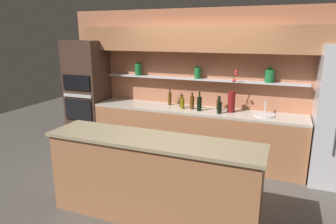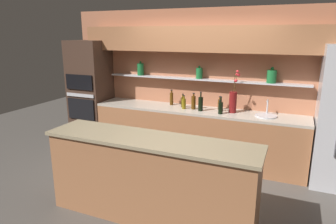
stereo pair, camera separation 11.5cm
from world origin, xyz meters
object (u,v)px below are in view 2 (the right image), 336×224
Objects in this scene: bottle_oil_4 at (183,102)px; bottle_spirit_7 at (172,98)px; bottle_sauce_2 at (220,106)px; bottle_spirit_5 at (220,104)px; bottle_spirit_0 at (193,102)px; oven_tower at (91,93)px; sink_fixture at (266,115)px; flower_vase at (233,100)px; bottle_oil_1 at (184,103)px; bottle_wine_6 at (221,108)px; bottle_wine_3 at (201,104)px.

bottle_oil_4 is 0.85× the size of bottle_spirit_7.
bottle_oil_4 is 0.26m from bottle_spirit_7.
bottle_sauce_2 is 0.67m from bottle_oil_4.
bottle_spirit_0 is at bearing -159.84° from bottle_spirit_5.
bottle_spirit_0 is 1.18× the size of bottle_oil_4.
oven_tower reaches higher than bottle_spirit_7.
flower_vase is at bearing 177.12° from sink_fixture.
sink_fixture reaches higher than bottle_sauce_2.
bottle_oil_1 is at bearing -59.67° from bottle_oil_4.
bottle_spirit_5 is (0.42, 0.15, -0.02)m from bottle_spirit_0.
bottle_oil_1 is 0.12m from bottle_oil_4.
bottle_oil_1 is 0.61m from bottle_sauce_2.
bottle_wine_6 is (-0.69, -0.13, 0.08)m from sink_fixture.
flower_vase reaches higher than bottle_spirit_5.
flower_vase reaches higher than bottle_sauce_2.
bottle_spirit_0 is 0.99× the size of bottle_wine_6.
sink_fixture is 1.18× the size of bottle_spirit_0.
bottle_oil_1 is 1.20× the size of bottle_sauce_2.
bottle_spirit_0 is 0.86× the size of bottle_wine_3.
oven_tower reaches higher than bottle_sauce_2.
bottle_oil_4 is at bearing 165.22° from bottle_wine_6.
flower_vase is 2.45× the size of bottle_wine_6.
bottle_spirit_5 is at bearing 106.39° from bottle_wine_6.
bottle_sauce_2 is (-0.74, 0.02, 0.07)m from sink_fixture.
bottle_oil_1 reaches higher than bottle_sauce_2.
bottle_spirit_5 is at bearing 3.52° from oven_tower.
sink_fixture is at bearing -2.28° from bottle_oil_4.
bottle_spirit_0 is (-1.20, -0.01, 0.10)m from sink_fixture.
bottle_oil_1 is at bearing -165.55° from bottle_spirit_0.
bottle_spirit_5 is at bearing 20.16° from bottle_spirit_0.
bottle_spirit_0 is 0.23m from bottle_oil_4.
oven_tower is 6.27× the size of bottle_wine_3.
oven_tower is 8.59× the size of bottle_oil_4.
oven_tower is 2.94× the size of flower_vase.
flower_vase is at bearing 44.76° from bottle_wine_6.
bottle_spirit_7 is at bearing 148.94° from bottle_oil_1.
sink_fixture is at bearing 10.99° from bottle_wine_6.
bottle_oil_1 is (-1.35, -0.05, 0.07)m from sink_fixture.
bottle_oil_1 is (-0.16, -0.04, -0.03)m from bottle_spirit_0.
oven_tower is 2.65m from bottle_wine_6.
bottle_wine_3 reaches higher than bottle_oil_1.
oven_tower is 2.29m from bottle_wine_3.
oven_tower is at bearing -177.98° from bottle_oil_4.
flower_vase reaches higher than bottle_wine_6.
bottle_spirit_0 is (-0.67, -0.03, -0.09)m from flower_vase.
bottle_wine_3 is 1.17× the size of bottle_spirit_7.
bottle_sauce_2 is 0.83× the size of bottle_oil_4.
oven_tower reaches higher than bottle_oil_1.
bottle_spirit_7 is (-1.13, 0.11, -0.09)m from flower_vase.
bottle_sauce_2 is (2.60, 0.03, -0.02)m from oven_tower.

